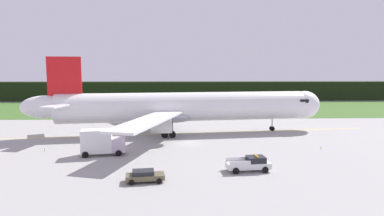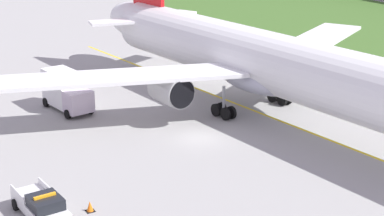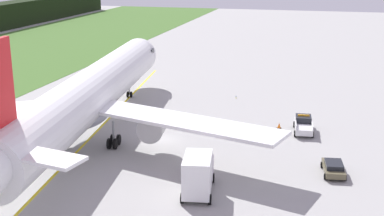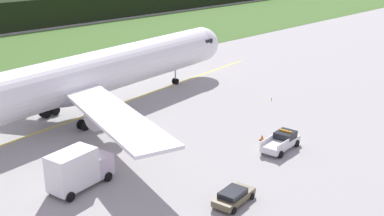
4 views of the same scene
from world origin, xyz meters
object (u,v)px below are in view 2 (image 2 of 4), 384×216
Objects in this scene: airliner at (275,65)px; ops_pickup_truck at (41,205)px; catering_truck at (66,91)px; apron_cone at (90,206)px.

airliner is 25.86m from ops_pickup_truck.
catering_truck is 21.27m from apron_cone.
catering_truck is (-11.63, -15.94, -3.13)m from airliner.
catering_truck reaches higher than apron_cone.
airliner is 23.45m from apron_cone.
apron_cone is (20.56, -5.22, -1.59)m from catering_truck.
catering_truck is at bearing 165.75° from apron_cone.
ops_pickup_truck is at bearing -22.30° from catering_truck.
catering_truck is 9.17× the size of apron_cone.
catering_truck is at bearing 157.70° from ops_pickup_truck.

